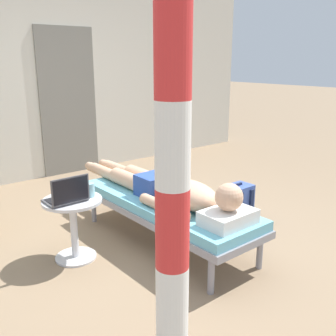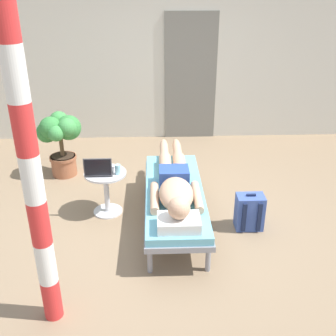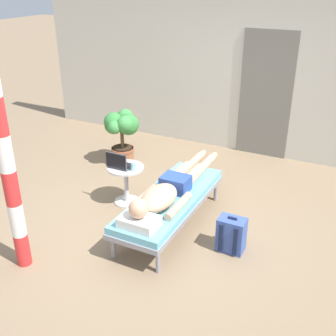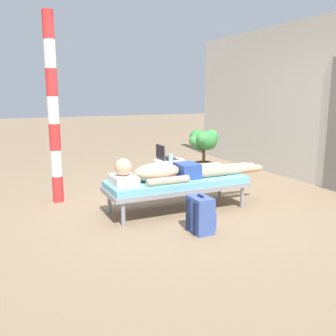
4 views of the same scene
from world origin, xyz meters
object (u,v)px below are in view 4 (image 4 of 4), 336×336
Objects in this scene: side_table at (169,171)px; potted_plant at (204,146)px; person_reclining at (174,172)px; drink_glass at (171,158)px; lounge_chair at (177,184)px; laptop at (164,156)px; backpack at (201,215)px; porch_post at (53,110)px.

side_table is 1.26m from potted_plant.
person_reclining is 0.68m from drink_glass.
lounge_chair is 1.96m from potted_plant.
lounge_chair is 0.89m from laptop.
backpack is (1.65, -0.33, -0.39)m from laptop.
drink_glass is 0.27× the size of backpack.
side_table reaches higher than lounge_chair.
drink_glass is at bearing -51.38° from potted_plant.
backpack is at bearing 32.83° from porch_post.
porch_post reaches higher than laptop.
side_table is (-0.78, 0.30, -0.16)m from person_reclining.
laptop is 0.36× the size of potted_plant.
potted_plant is at bearing 120.88° from laptop.
lounge_chair is 0.73× the size of porch_post.
porch_post reaches higher than potted_plant.
person_reclining is 1.98m from potted_plant.
side_table is at bearing -55.51° from potted_plant.
porch_post is (-0.23, -1.54, 0.70)m from laptop.
side_table is at bearing 161.97° from lounge_chair.
potted_plant reaches higher than laptop.
laptop is 0.21m from drink_glass.
potted_plant is (-1.48, 1.32, 0.06)m from person_reclining.
lounge_chair is at bearing -18.03° from side_table.
porch_post is (-0.44, -1.55, 0.70)m from drink_glass.
potted_plant reaches higher than drink_glass.
backpack is at bearing -13.36° from side_table.
lounge_chair is 6.02× the size of laptop.
side_table is at bearing 40.52° from laptop.
person_reclining is (0.00, -0.05, 0.17)m from lounge_chair.
backpack is 2.49m from porch_post.
backpack is 0.17× the size of porch_post.
person_reclining is at bearing -90.00° from lounge_chair.
laptop is at bearing 168.81° from backpack.
potted_plant is 0.34× the size of porch_post.
laptop is (-0.06, -0.05, 0.23)m from side_table.
side_table is 1.23× the size of backpack.
person_reclining is at bearing -16.64° from laptop.
laptop reaches higher than drink_glass.
person_reclining is at bearing -22.25° from drink_glass.
potted_plant is (-0.64, 1.07, -0.00)m from laptop.
person_reclining is 0.85× the size of porch_post.
side_table is 0.27m from drink_glass.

